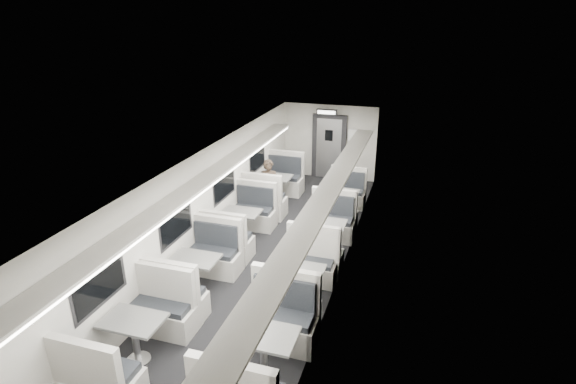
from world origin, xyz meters
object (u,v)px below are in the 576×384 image
Objects in this scene: booth_left_b at (242,226)px; booth_right_b at (324,238)px; booth_left_a at (274,190)px; booth_right_c at (302,284)px; booth_right_d at (264,356)px; booth_right_a at (342,204)px; booth_left_c at (196,275)px; exit_sign at (327,112)px; vestibule_door at (329,147)px; booth_left_d at (136,340)px; passenger at (269,188)px.

booth_left_b is 2.00m from booth_right_b.
booth_left_a is 4.73m from booth_right_c.
booth_left_a is 6.65m from booth_right_d.
booth_left_c is at bearing -114.85° from booth_right_a.
exit_sign reaches higher than booth_right_d.
booth_right_c is (2.00, -4.29, -0.06)m from booth_left_a.
vestibule_door is (1.00, 4.94, 0.65)m from booth_left_b.
booth_left_d is at bearing -90.00° from booth_left_b.
booth_left_d reaches higher than booth_right_c.
booth_left_b is 5.09m from vestibule_door.
booth_left_c reaches higher than booth_right_c.
vestibule_door is at bearing 98.30° from booth_right_c.
vestibule_door is 3.39× the size of exit_sign.
passenger is 3.45m from vestibule_door.
booth_left_c is 1.93m from booth_left_d.
vestibule_door reaches higher than booth_left_c.
booth_left_c is 7.04m from exit_sign.
booth_right_c is (2.00, -1.91, -0.03)m from booth_left_b.
booth_left_d is 1.06× the size of vestibule_door.
booth_left_c is 3.00m from booth_right_b.
booth_right_c is 6.96m from vestibule_door.
booth_right_d is 1.53× the size of passenger.
booth_left_b is 2.77m from booth_right_c.
exit_sign is (1.00, 4.46, 1.89)m from booth_left_b.
booth_right_b is 1.10× the size of booth_right_c.
booth_left_d is 6.57m from booth_right_a.
booth_left_a is 3.79× the size of exit_sign.
booth_right_a is 3.12m from vestibule_door.
booth_left_d reaches higher than booth_right_a.
exit_sign reaches higher than vestibule_door.
vestibule_door is at bearing 82.09° from booth_left_c.
booth_right_b is at bearing -90.00° from booth_right_a.
booth_right_a is at bearing -67.30° from exit_sign.
booth_left_a is 1.05× the size of booth_left_d.
vestibule_door reaches higher than booth_left_a.
booth_left_a is at bearing -115.69° from exit_sign.
booth_left_b is (0.00, -2.38, -0.03)m from booth_left_a.
booth_left_a is 4.63m from booth_left_c.
exit_sign is (-1.00, 6.37, 1.92)m from booth_right_c.
booth_right_b is at bearing 90.00° from booth_right_c.
booth_right_b is at bearing -0.67° from booth_left_b.
booth_right_c is at bearing 48.68° from booth_left_d.
booth_left_a is 0.84m from passenger.
exit_sign is at bearing 96.77° from booth_right_d.
exit_sign is (-1.00, 8.42, 1.86)m from booth_right_d.
booth_left_c is 4.76m from booth_right_a.
booth_right_b is (2.00, -0.02, 0.01)m from booth_left_b.
passenger is at bearing 88.26° from booth_left_c.
booth_left_d is 1.11× the size of booth_right_c.
booth_right_c is at bearing -81.70° from vestibule_door.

